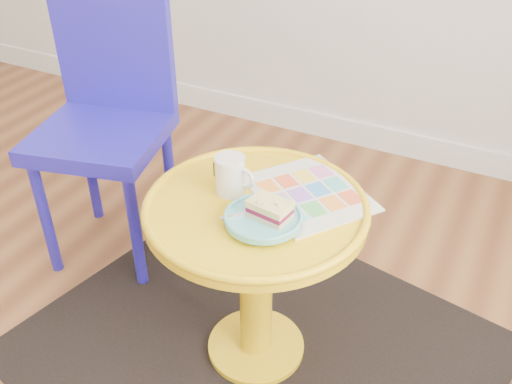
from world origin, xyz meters
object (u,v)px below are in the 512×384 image
at_px(side_table, 256,251).
at_px(mug, 231,174).
at_px(chair, 107,111).
at_px(plate, 263,218).
at_px(newspaper, 309,193).

distance_m(side_table, mug, 0.22).
relative_size(chair, plate, 4.91).
bearing_deg(chair, side_table, -35.28).
xyz_separation_m(chair, plate, (0.75, -0.34, 0.03)).
height_order(side_table, plate, plate).
bearing_deg(mug, chair, 162.51).
relative_size(chair, newspaper, 3.03).
bearing_deg(chair, plate, -38.12).
bearing_deg(mug, plate, -28.26).
height_order(chair, newspaper, chair).
distance_m(side_table, newspaper, 0.21).
height_order(newspaper, plate, plate).
xyz_separation_m(newspaper, plate, (-0.05, -0.17, 0.02)).
distance_m(side_table, plate, 0.19).
height_order(mug, plate, mug).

